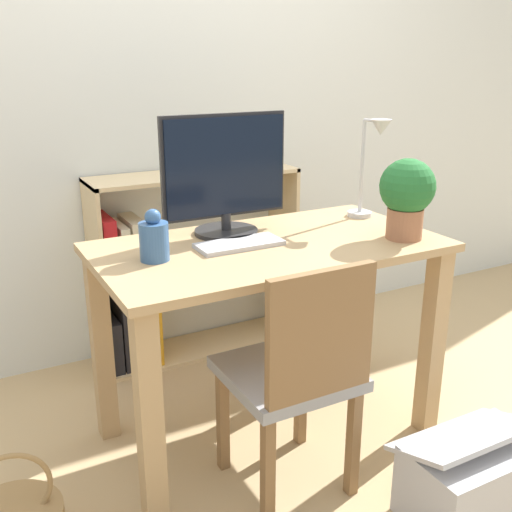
{
  "coord_description": "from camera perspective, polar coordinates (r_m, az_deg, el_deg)",
  "views": [
    {
      "loc": [
        -1.0,
        -1.77,
        1.41
      ],
      "look_at": [
        0.0,
        0.1,
        0.7
      ],
      "focal_mm": 42.0,
      "sensor_mm": 36.0,
      "label": 1
    }
  ],
  "objects": [
    {
      "name": "desk_lamp",
      "position": [
        2.43,
        10.95,
        9.06
      ],
      "size": [
        0.1,
        0.19,
        0.4
      ],
      "color": "#B7B7BC",
      "rests_on": "desk"
    },
    {
      "name": "desk",
      "position": [
        2.18,
        1.24,
        -2.8
      ],
      "size": [
        1.23,
        0.66,
        0.78
      ],
      "color": "tan",
      "rests_on": "ground_plane"
    },
    {
      "name": "monitor",
      "position": [
        2.2,
        -2.97,
        7.89
      ],
      "size": [
        0.49,
        0.24,
        0.44
      ],
      "color": "#232326",
      "rests_on": "desk"
    },
    {
      "name": "wall_back",
      "position": [
        2.91,
        -8.33,
        16.14
      ],
      "size": [
        8.0,
        0.05,
        2.6
      ],
      "color": "silver",
      "rests_on": "ground_plane"
    },
    {
      "name": "bookshelf",
      "position": [
        2.88,
        -8.92,
        -2.3
      ],
      "size": [
        0.99,
        0.28,
        0.9
      ],
      "color": "#D8BC8C",
      "rests_on": "ground_plane"
    },
    {
      "name": "vase",
      "position": [
        1.96,
        -9.69,
        1.61
      ],
      "size": [
        0.1,
        0.1,
        0.17
      ],
      "color": "#33598C",
      "rests_on": "desk"
    },
    {
      "name": "chair",
      "position": [
        1.95,
        3.96,
        -10.88
      ],
      "size": [
        0.4,
        0.4,
        0.84
      ],
      "rotation": [
        0.0,
        0.0,
        -0.1
      ],
      "color": "gray",
      "rests_on": "ground_plane"
    },
    {
      "name": "ground_plane",
      "position": [
        2.48,
        1.14,
        -16.26
      ],
      "size": [
        10.0,
        10.0,
        0.0
      ],
      "primitive_type": "plane",
      "color": "tan"
    },
    {
      "name": "storage_box",
      "position": [
        2.16,
        19.98,
        -19.15
      ],
      "size": [
        0.46,
        0.31,
        0.31
      ],
      "color": "#B2B2B7",
      "rests_on": "ground_plane"
    },
    {
      "name": "potted_plant",
      "position": [
        2.21,
        14.17,
        5.77
      ],
      "size": [
        0.2,
        0.2,
        0.29
      ],
      "color": "#9E6647",
      "rests_on": "desk"
    },
    {
      "name": "keyboard",
      "position": [
        2.09,
        -1.59,
        1.14
      ],
      "size": [
        0.3,
        0.13,
        0.02
      ],
      "color": "#B2B2B7",
      "rests_on": "desk"
    }
  ]
}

